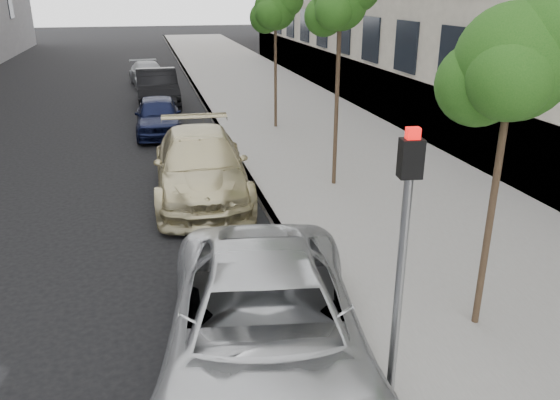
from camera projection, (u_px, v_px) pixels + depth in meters
name	position (u px, v px, depth m)	size (l,w,h in m)	color
sidewalk	(254.00, 86.00, 28.88)	(6.40, 72.00, 0.14)	gray
curb	(195.00, 88.00, 28.19)	(0.15, 72.00, 0.14)	#9E9B93
tree_near	(516.00, 62.00, 6.86)	(1.81, 1.61, 4.71)	#38281C
tree_mid	(341.00, 3.00, 12.55)	(1.62, 1.42, 5.20)	#38281C
tree_far	(276.00, 8.00, 18.54)	(1.77, 1.57, 4.96)	#38281C
signal_pole	(403.00, 240.00, 6.03)	(0.26, 0.21, 3.35)	#939699
minivan	(265.00, 328.00, 6.98)	(2.55, 5.53, 1.54)	silver
suv	(201.00, 165.00, 13.39)	(2.20, 5.42, 1.57)	beige
sedan_blue	(158.00, 116.00, 19.28)	(1.57, 3.89, 1.33)	black
sedan_black	(157.00, 88.00, 23.78)	(1.70, 4.87, 1.61)	black
sedan_rear	(148.00, 74.00, 29.05)	(1.74, 4.29, 1.24)	#93969A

